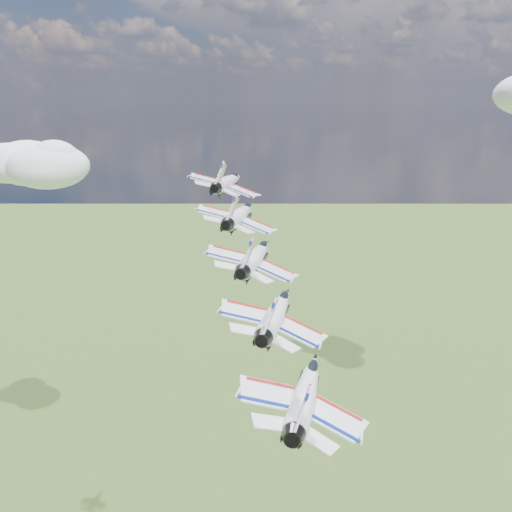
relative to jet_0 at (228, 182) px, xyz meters
The scene contains 6 objects.
cloud_left 123.09m from the jet_0, 151.88° to the left, with size 40.36×31.71×15.85m, color white.
jet_0 is the anchor object (origin of this frame).
jet_1 11.91m from the jet_0, 50.96° to the right, with size 10.85×16.07×4.80m, color white, non-canonical shape.
jet_2 23.81m from the jet_0, 50.96° to the right, with size 10.85×16.07×4.80m, color white, non-canonical shape.
jet_3 35.72m from the jet_0, 50.96° to the right, with size 10.85×16.07×4.80m, color white, non-canonical shape.
jet_4 47.62m from the jet_0, 50.96° to the right, with size 10.85×16.07×4.80m, color white, non-canonical shape.
Camera 1 is at (35.05, -74.94, 174.98)m, focal length 40.00 mm.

